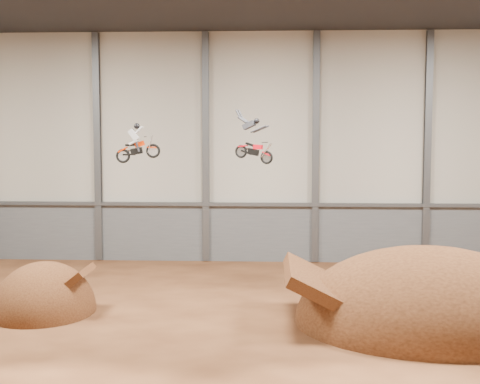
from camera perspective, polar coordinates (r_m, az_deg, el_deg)
name	(u,v)px	position (r m, az deg, el deg)	size (l,w,h in m)	color
floor	(253,334)	(26.96, 1.15, -12.02)	(40.00, 40.00, 0.00)	#442312
back_wall	(261,148)	(40.76, 1.77, 3.80)	(40.00, 0.10, 14.00)	#B4AEA0
lower_band_back	(260,233)	(41.12, 1.75, -3.54)	(39.80, 0.18, 3.50)	#55585D
steel_rail	(260,204)	(40.74, 1.75, -1.06)	(39.80, 0.35, 0.20)	#47494F
steel_column_1	(98,148)	(41.95, -12.06, 3.73)	(0.40, 0.36, 13.90)	#47494F
steel_column_2	(206,148)	(40.76, -2.94, 3.80)	(0.40, 0.36, 13.90)	#47494F
steel_column_3	(316,148)	(40.64, 6.48, 3.77)	(0.40, 0.36, 13.90)	#47494F
steel_column_4	(427,148)	(41.60, 15.70, 3.64)	(0.40, 0.36, 13.90)	#47494F
takeoff_ramp	(44,312)	(31.24, -16.38, -9.82)	(4.50, 5.19, 4.50)	#381C0E
landing_ramp	(428,323)	(29.42, 15.75, -10.74)	(11.12, 9.83, 6.41)	#381C0E
fmx_rider_a	(139,140)	(32.34, -8.61, 4.39)	(2.12, 0.81, 1.92)	#C32600
fmx_rider_b	(253,137)	(30.89, 1.09, 4.71)	(2.56, 0.73, 2.19)	red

